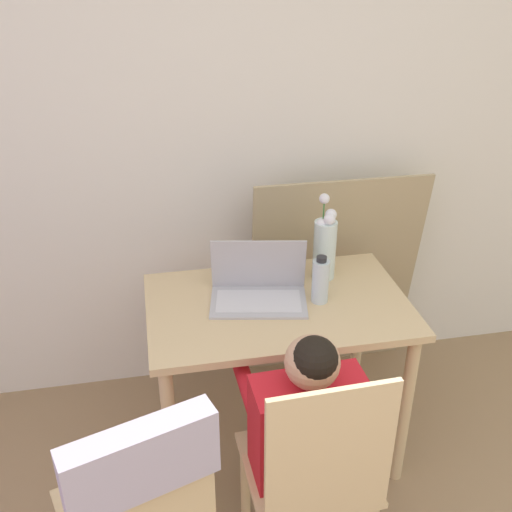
{
  "coord_description": "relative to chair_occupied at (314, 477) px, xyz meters",
  "views": [
    {
      "loc": [
        -0.5,
        -0.27,
        1.99
      ],
      "look_at": [
        -0.12,
        1.68,
        0.92
      ],
      "focal_mm": 42.0,
      "sensor_mm": 36.0,
      "label": 1
    }
  ],
  "objects": [
    {
      "name": "water_bottle",
      "position": [
        0.18,
        0.6,
        0.35
      ],
      "size": [
        0.06,
        0.06,
        0.19
      ],
      "color": "silver",
      "rests_on": "dining_table"
    },
    {
      "name": "dining_table",
      "position": [
        0.02,
        0.62,
        0.15
      ],
      "size": [
        1.0,
        0.64,
        0.74
      ],
      "color": "#D6B784",
      "rests_on": "ground_plane"
    },
    {
      "name": "chair_spare",
      "position": [
        -0.53,
        -0.11,
        0.15
      ],
      "size": [
        0.51,
        0.53,
        0.95
      ],
      "rotation": [
        0.0,
        0.0,
        3.46
      ],
      "color": "#D6B784",
      "rests_on": "ground_plane"
    },
    {
      "name": "wall_back",
      "position": [
        0.07,
        1.23,
        0.77
      ],
      "size": [
        6.4,
        0.05,
        2.5
      ],
      "color": "white",
      "rests_on": "ground_plane"
    },
    {
      "name": "laptop",
      "position": [
        -0.05,
        0.67,
        0.31
      ],
      "size": [
        0.4,
        0.29,
        0.23
      ],
      "rotation": [
        0.0,
        0.0,
        -0.19
      ],
      "color": "#B2B2B7",
      "rests_on": "dining_table"
    },
    {
      "name": "flower_vase",
      "position": [
        0.25,
        0.78,
        0.41
      ],
      "size": [
        0.09,
        0.09,
        0.36
      ],
      "color": "silver",
      "rests_on": "dining_table"
    },
    {
      "name": "cardboard_panel",
      "position": [
        0.41,
        1.09,
        0.05
      ],
      "size": [
        0.81,
        0.16,
        1.07
      ],
      "color": "tan",
      "rests_on": "ground_plane"
    },
    {
      "name": "person_seated",
      "position": [
        -0.0,
        0.13,
        0.13
      ],
      "size": [
        0.37,
        0.43,
        0.97
      ],
      "rotation": [
        0.0,
        0.0,
        3.18
      ],
      "color": "red",
      "rests_on": "ground_plane"
    },
    {
      "name": "chair_occupied",
      "position": [
        0.0,
        0.0,
        0.0
      ],
      "size": [
        0.41,
        0.41,
        0.94
      ],
      "rotation": [
        0.0,
        0.0,
        3.18
      ],
      "color": "#D6B784",
      "rests_on": "ground_plane"
    }
  ]
}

